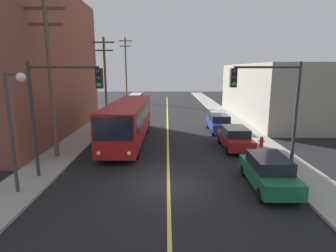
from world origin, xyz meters
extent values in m
plane|color=black|center=(0.00, 0.00, 0.00)|extent=(120.00, 120.00, 0.00)
cube|color=gray|center=(-7.25, 10.00, 0.07)|extent=(2.50, 90.00, 0.15)
cube|color=gray|center=(7.25, 10.00, 0.07)|extent=(2.50, 90.00, 0.15)
cube|color=#D8CC4C|center=(0.00, 15.00, 0.01)|extent=(0.16, 60.00, 0.01)
cube|color=brown|center=(-13.50, 11.29, 6.24)|extent=(10.00, 18.49, 12.47)
cube|color=black|center=(-8.54, 11.29, 1.60)|extent=(0.06, 12.95, 1.30)
cube|color=black|center=(-8.54, 11.29, 4.80)|extent=(0.06, 12.95, 1.30)
cube|color=black|center=(-8.54, 11.29, 8.00)|extent=(0.06, 12.95, 1.30)
cube|color=gray|center=(14.50, 19.41, 3.17)|extent=(12.00, 19.42, 6.34)
cube|color=black|center=(8.54, 19.41, 1.60)|extent=(0.06, 13.60, 1.30)
cube|color=maroon|center=(-3.12, 8.48, 1.83)|extent=(2.74, 12.04, 2.75)
cube|color=black|center=(-3.21, 2.50, 2.35)|extent=(2.35, 0.12, 1.40)
cube|color=black|center=(-3.02, 14.46, 2.45)|extent=(2.30, 0.12, 1.10)
cube|color=black|center=(-4.37, 8.50, 2.35)|extent=(0.22, 10.20, 1.10)
cube|color=black|center=(-1.86, 8.46, 2.35)|extent=(0.22, 10.20, 1.10)
cube|color=orange|center=(-3.21, 2.51, 2.95)|extent=(1.79, 0.09, 0.30)
sphere|color=#F9D872|center=(-4.10, 2.47, 0.90)|extent=(0.24, 0.24, 0.24)
sphere|color=#F9D872|center=(-2.32, 2.44, 0.90)|extent=(0.24, 0.24, 0.24)
cylinder|color=black|center=(-4.31, 4.30, 0.50)|extent=(0.32, 1.00, 1.00)
cylinder|color=black|center=(-2.06, 4.26, 0.50)|extent=(0.32, 1.00, 1.00)
cylinder|color=black|center=(-4.19, 12.00, 0.50)|extent=(0.32, 1.00, 1.00)
cylinder|color=black|center=(-1.94, 11.96, 0.50)|extent=(0.32, 1.00, 1.00)
cube|color=#196038|center=(4.89, -0.35, 0.67)|extent=(1.89, 4.44, 0.70)
cube|color=black|center=(4.89, -0.35, 1.32)|extent=(1.67, 2.50, 0.60)
cylinder|color=black|center=(4.05, -1.84, 0.32)|extent=(0.23, 0.64, 0.64)
cylinder|color=black|center=(5.65, -1.87, 0.32)|extent=(0.23, 0.64, 0.64)
cylinder|color=black|center=(4.12, 1.16, 0.32)|extent=(0.23, 0.64, 0.64)
cylinder|color=black|center=(5.72, 1.13, 0.32)|extent=(0.23, 0.64, 0.64)
cube|color=maroon|center=(4.91, 6.44, 0.67)|extent=(1.80, 4.40, 0.70)
cube|color=black|center=(4.91, 6.44, 1.32)|extent=(1.62, 2.46, 0.60)
cylinder|color=black|center=(4.11, 4.94, 0.32)|extent=(0.22, 0.64, 0.64)
cylinder|color=black|center=(5.71, 4.94, 0.32)|extent=(0.22, 0.64, 0.64)
cylinder|color=black|center=(4.12, 7.94, 0.32)|extent=(0.22, 0.64, 0.64)
cylinder|color=black|center=(5.72, 7.94, 0.32)|extent=(0.22, 0.64, 0.64)
cube|color=navy|center=(4.82, 12.19, 0.67)|extent=(1.83, 4.41, 0.70)
cube|color=black|center=(4.82, 12.19, 1.32)|extent=(1.64, 2.47, 0.60)
cylinder|color=black|center=(4.01, 10.70, 0.32)|extent=(0.22, 0.64, 0.64)
cylinder|color=black|center=(5.61, 10.69, 0.32)|extent=(0.22, 0.64, 0.64)
cylinder|color=black|center=(4.03, 13.70, 0.32)|extent=(0.22, 0.64, 0.64)
cylinder|color=black|center=(5.63, 13.69, 0.32)|extent=(0.22, 0.64, 0.64)
cylinder|color=brown|center=(-7.29, 4.29, 5.02)|extent=(0.28, 0.28, 9.73)
cube|color=#4C3D2D|center=(-7.29, 4.29, 9.28)|extent=(2.40, 0.16, 0.16)
cube|color=#4C3D2D|center=(-7.29, 4.29, 8.38)|extent=(2.00, 0.16, 0.16)
cylinder|color=brown|center=(-7.30, 19.76, 4.77)|extent=(0.28, 0.28, 9.24)
cube|color=#4C3D2D|center=(-7.30, 19.76, 8.79)|extent=(2.40, 0.16, 0.16)
cube|color=#4C3D2D|center=(-7.30, 19.76, 7.89)|extent=(2.00, 0.16, 0.16)
cylinder|color=brown|center=(-7.45, 37.79, 5.73)|extent=(0.28, 0.28, 11.16)
cube|color=#4C3D2D|center=(-7.45, 37.79, 10.71)|extent=(2.40, 0.16, 0.16)
cube|color=#4C3D2D|center=(-7.45, 37.79, 9.81)|extent=(2.00, 0.16, 0.16)
cylinder|color=#2D2D33|center=(-6.95, 0.89, 3.15)|extent=(0.18, 0.18, 6.00)
cylinder|color=#2D2D33|center=(-5.20, 0.89, 5.85)|extent=(3.50, 0.12, 0.12)
cube|color=black|center=(-3.45, 0.89, 5.30)|extent=(0.32, 0.36, 1.00)
sphere|color=#2D2D2D|center=(-3.45, 0.70, 5.62)|extent=(0.22, 0.22, 0.22)
sphere|color=#2D2D2D|center=(-3.45, 0.70, 5.30)|extent=(0.22, 0.22, 0.22)
sphere|color=green|center=(-3.45, 0.70, 4.98)|extent=(0.22, 0.22, 0.22)
cylinder|color=#2D2D33|center=(6.95, 1.71, 3.15)|extent=(0.18, 0.18, 6.00)
cylinder|color=#2D2D33|center=(5.20, 1.71, 5.85)|extent=(3.50, 0.12, 0.12)
cube|color=black|center=(3.45, 1.71, 5.30)|extent=(0.32, 0.36, 1.00)
sphere|color=#2D2D2D|center=(3.45, 1.52, 5.62)|extent=(0.22, 0.22, 0.22)
sphere|color=#2D2D2D|center=(3.45, 1.52, 5.30)|extent=(0.22, 0.22, 0.22)
sphere|color=green|center=(3.45, 1.52, 4.98)|extent=(0.22, 0.22, 0.22)
cylinder|color=#38383D|center=(-7.05, -1.03, 2.90)|extent=(0.16, 0.16, 5.50)
cylinder|color=#38383D|center=(-6.70, -1.03, 5.55)|extent=(0.70, 0.10, 0.10)
sphere|color=#EAE5C6|center=(-6.35, -1.03, 5.40)|extent=(0.40, 0.40, 0.40)
cylinder|color=red|center=(6.85, 6.35, 0.50)|extent=(0.26, 0.26, 0.70)
sphere|color=gold|center=(6.85, 6.35, 0.87)|extent=(0.24, 0.24, 0.24)
cylinder|color=red|center=(6.69, 6.35, 0.60)|extent=(0.12, 0.10, 0.10)
cylinder|color=red|center=(7.01, 6.35, 0.60)|extent=(0.12, 0.10, 0.10)
camera|label=1|loc=(-0.10, -13.02, 5.73)|focal=29.38mm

